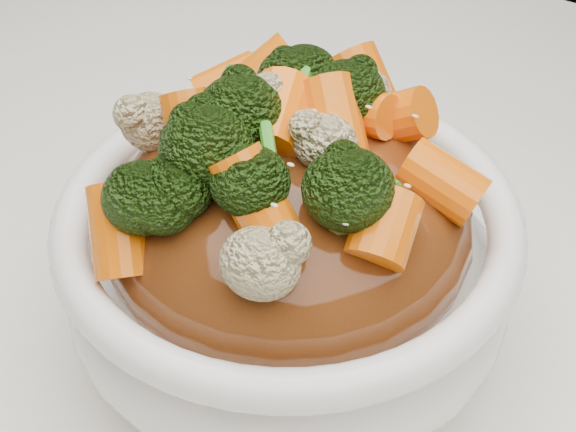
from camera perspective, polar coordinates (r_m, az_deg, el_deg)
The scene contains 8 objects.
tablecloth at distance 0.43m, azimuth 3.27°, elevation -7.16°, with size 1.20×0.80×0.04m, color white.
bowl at distance 0.38m, azimuth 0.00°, elevation -3.55°, with size 0.21×0.21×0.08m, color white, non-canonical shape.
sauce_base at distance 0.36m, azimuth 0.00°, elevation -0.34°, with size 0.16×0.16×0.09m, color #5B2B0F.
carrots at distance 0.32m, azimuth 0.00°, elevation 7.61°, with size 0.16×0.16×0.05m, color orange, non-canonical shape.
broccoli at distance 0.32m, azimuth 0.00°, elevation 7.47°, with size 0.16×0.16×0.04m, color black, non-canonical shape.
cauliflower at distance 0.32m, azimuth 0.00°, elevation 7.19°, with size 0.16×0.16×0.03m, color beige, non-canonical shape.
scallions at distance 0.32m, azimuth 0.00°, elevation 7.76°, with size 0.12×0.12×0.02m, color #328B20, non-canonical shape.
sesame_seeds at distance 0.32m, azimuth 0.00°, elevation 7.76°, with size 0.15×0.15×0.01m, color beige, non-canonical shape.
Camera 1 is at (0.14, -0.25, 1.06)m, focal length 50.00 mm.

